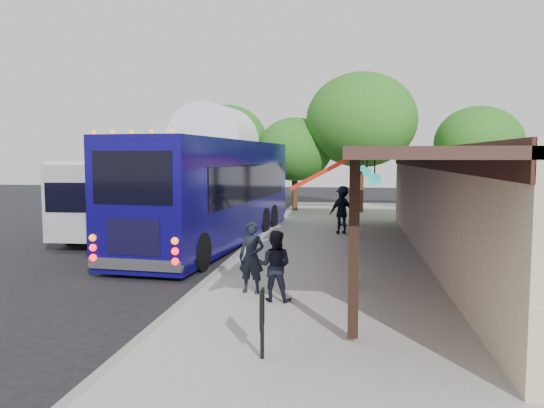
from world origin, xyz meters
The scene contains 15 objects.
ground centered at (0.00, 0.00, 0.00)m, with size 90.00×90.00×0.00m, color black.
sidewalk centered at (5.00, 4.00, 0.07)m, with size 10.00×40.00×0.15m, color #9E9B93.
curb centered at (0.05, 4.00, 0.07)m, with size 0.20×40.00×0.16m, color gray.
station_shelter centered at (8.38, 4.00, 1.85)m, with size 8.15×20.00×3.60m.
coach_bus centered at (-1.45, 6.79, 2.27)m, with size 3.90×13.40×4.23m.
city_bus centered at (-5.71, 9.72, 1.75)m, with size 2.92×11.88×3.17m.
ped_a centered at (1.44, -1.01, 1.00)m, with size 0.62×0.41×1.69m, color black.
ped_b centered at (2.08, -1.62, 0.94)m, with size 0.77×0.60×1.58m, color black.
ped_c centered at (3.40, 8.89, 1.02)m, with size 1.02×0.42×1.73m, color black.
ped_d centered at (3.40, 11.53, 1.07)m, with size 1.19×0.68×1.84m, color black.
sign_board centered at (2.35, -5.00, 0.89)m, with size 0.09×0.50×1.09m.
tree_left centered at (0.47, 18.28, 3.76)m, with size 4.41×4.41×5.65m.
tree_mid centered at (4.31, 17.82, 5.41)m, with size 6.34×6.34×8.11m.
tree_right centered at (10.66, 17.53, 4.07)m, with size 4.77×4.77×6.11m.
tree_far centered at (-4.01, 19.57, 4.38)m, with size 5.14×5.14×6.57m.
Camera 1 is at (3.69, -13.06, 3.35)m, focal length 35.00 mm.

